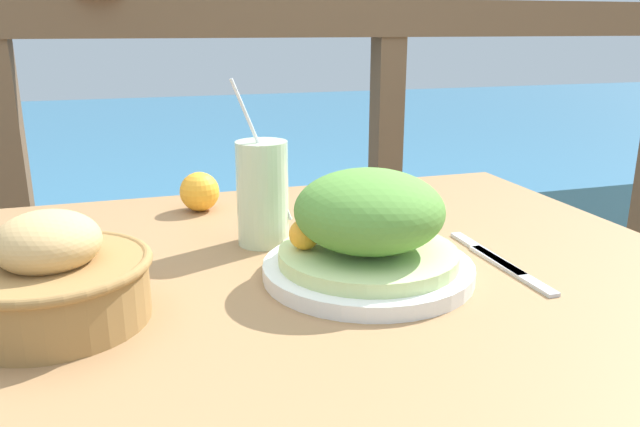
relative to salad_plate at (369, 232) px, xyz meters
name	(u,v)px	position (x,y,z in m)	size (l,w,h in m)	color
patio_table	(301,342)	(-0.08, 0.02, -0.15)	(1.12, 0.93, 0.75)	#997047
railing_fence	(213,139)	(-0.08, 0.81, -0.01)	(2.80, 0.08, 1.13)	brown
sea_backdrop	(162,165)	(-0.08, 3.31, -0.59)	(12.00, 4.00, 0.43)	teal
salad_plate	(369,232)	(0.00, 0.00, 0.00)	(0.27, 0.27, 0.14)	white
drink_glass	(263,193)	(-0.10, 0.17, 0.02)	(0.08, 0.08, 0.24)	beige
bread_basket	(53,279)	(-0.37, -0.02, -0.01)	(0.21, 0.21, 0.13)	olive
fork	(511,269)	(0.19, -0.04, -0.06)	(0.02, 0.18, 0.00)	silver
knife	(486,253)	(0.19, 0.03, -0.06)	(0.02, 0.18, 0.00)	silver
orange_near_basket	(200,192)	(-0.17, 0.37, -0.03)	(0.07, 0.07, 0.07)	#F9A328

